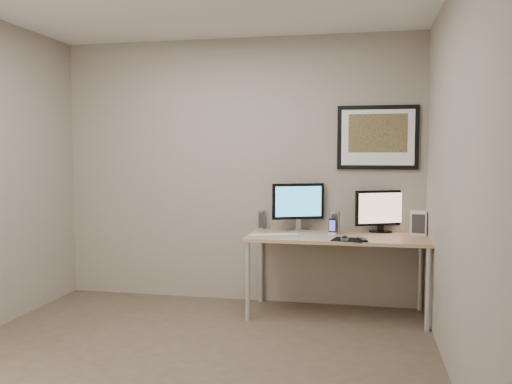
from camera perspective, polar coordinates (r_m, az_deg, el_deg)
floor at (r=4.03m, az=-7.66°, el=-17.36°), size 3.60×3.60×0.00m
room at (r=4.18m, az=-5.86°, el=6.42°), size 3.60×3.60×3.60m
desk at (r=4.97m, az=8.54°, el=-5.31°), size 1.60×0.70×0.73m
framed_art at (r=5.23m, az=12.68°, el=5.64°), size 0.75×0.04×0.60m
monitor_large at (r=5.16m, az=4.45°, el=-1.35°), size 0.48×0.24×0.46m
monitor_tv at (r=5.20m, az=13.00°, el=-1.86°), size 0.47×0.24×0.40m
speaker_left at (r=5.33m, az=0.59°, el=-2.94°), size 0.08×0.08×0.18m
speaker_right at (r=5.08m, az=8.35°, el=-3.20°), size 0.09×0.09×0.20m
phone_dock at (r=5.02m, az=8.03°, el=-3.60°), size 0.07×0.07×0.14m
keyboard at (r=4.89m, az=1.83°, el=-4.54°), size 0.46×0.26×0.02m
mousepad at (r=4.73m, az=9.72°, el=-4.96°), size 0.31×0.28×0.00m
mouse at (r=4.70m, az=9.32°, el=-4.78°), size 0.06×0.11×0.04m
remote at (r=4.70m, az=11.14°, el=-4.92°), size 0.09×0.18×0.02m
fan_unit at (r=5.15m, az=16.70°, el=-3.14°), size 0.15×0.11×0.22m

